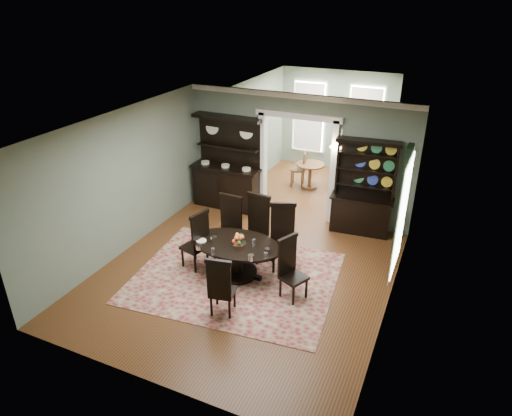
{
  "coord_description": "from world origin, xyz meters",
  "views": [
    {
      "loc": [
        3.31,
        -6.78,
        5.14
      ],
      "look_at": [
        -0.01,
        0.6,
        1.21
      ],
      "focal_mm": 32.0,
      "sensor_mm": 36.0,
      "label": 1
    }
  ],
  "objects_px": {
    "dining_table": "(236,253)",
    "parlor_table": "(310,172)",
    "sideboard": "(227,176)",
    "welsh_dresser": "(362,200)"
  },
  "relations": [
    {
      "from": "dining_table",
      "to": "parlor_table",
      "type": "bearing_deg",
      "value": 89.92
    },
    {
      "from": "dining_table",
      "to": "parlor_table",
      "type": "xyz_separation_m",
      "value": [
        -0.05,
        4.73,
        -0.03
      ]
    },
    {
      "from": "sideboard",
      "to": "parlor_table",
      "type": "bearing_deg",
      "value": 51.68
    },
    {
      "from": "dining_table",
      "to": "welsh_dresser",
      "type": "bearing_deg",
      "value": 56.6
    },
    {
      "from": "parlor_table",
      "to": "welsh_dresser",
      "type": "bearing_deg",
      "value": -46.05
    },
    {
      "from": "welsh_dresser",
      "to": "parlor_table",
      "type": "bearing_deg",
      "value": 129.0
    },
    {
      "from": "welsh_dresser",
      "to": "parlor_table",
      "type": "relative_size",
      "value": 2.81
    },
    {
      "from": "sideboard",
      "to": "parlor_table",
      "type": "relative_size",
      "value": 3.01
    },
    {
      "from": "dining_table",
      "to": "sideboard",
      "type": "relative_size",
      "value": 0.78
    },
    {
      "from": "dining_table",
      "to": "sideboard",
      "type": "distance_m",
      "value": 3.23
    }
  ]
}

